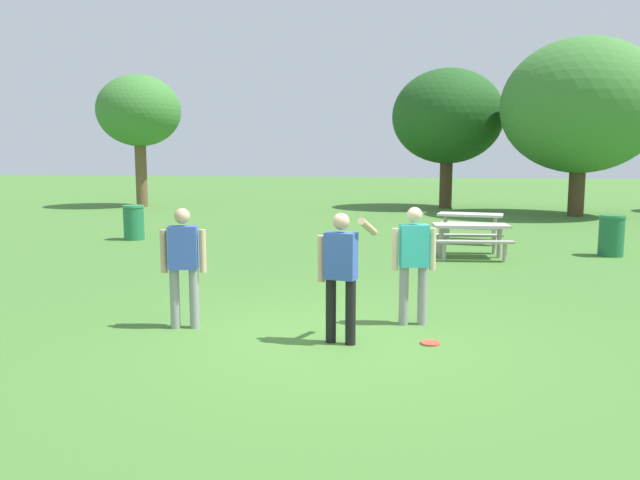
# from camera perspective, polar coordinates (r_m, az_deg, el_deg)

# --- Properties ---
(ground_plane) EXTENTS (120.00, 120.00, 0.00)m
(ground_plane) POSITION_cam_1_polar(r_m,az_deg,el_deg) (8.06, 1.31, -9.16)
(ground_plane) COLOR #447530
(person_thrower) EXTENTS (0.59, 0.30, 1.64)m
(person_thrower) POSITION_cam_1_polar(r_m,az_deg,el_deg) (8.64, -12.31, -1.77)
(person_thrower) COLOR gray
(person_thrower) RESTS_ON ground
(person_catcher) EXTENTS (0.59, 0.30, 1.64)m
(person_catcher) POSITION_cam_1_polar(r_m,az_deg,el_deg) (8.71, 8.52, -1.60)
(person_catcher) COLOR gray
(person_catcher) RESTS_ON ground
(person_bystander) EXTENTS (0.71, 0.65, 1.64)m
(person_bystander) POSITION_cam_1_polar(r_m,az_deg,el_deg) (7.75, 1.94, -2.52)
(person_bystander) COLOR black
(person_bystander) RESTS_ON ground
(frisbee) EXTENTS (0.24, 0.24, 0.03)m
(frisbee) POSITION_cam_1_polar(r_m,az_deg,el_deg) (8.05, 9.99, -9.21)
(frisbee) COLOR #E04733
(frisbee) RESTS_ON ground
(picnic_table_near) EXTENTS (1.85, 1.60, 0.77)m
(picnic_table_near) POSITION_cam_1_polar(r_m,az_deg,el_deg) (14.82, 13.52, 0.61)
(picnic_table_near) COLOR #B2ADA3
(picnic_table_near) RESTS_ON ground
(picnic_table_far) EXTENTS (1.89, 1.65, 0.77)m
(picnic_table_far) POSITION_cam_1_polar(r_m,az_deg,el_deg) (17.53, 13.48, 1.68)
(picnic_table_far) COLOR beige
(picnic_table_far) RESTS_ON ground
(trash_can_beside_table) EXTENTS (0.59, 0.59, 0.96)m
(trash_can_beside_table) POSITION_cam_1_polar(r_m,az_deg,el_deg) (18.22, -16.57, 1.54)
(trash_can_beside_table) COLOR #237047
(trash_can_beside_table) RESTS_ON ground
(trash_can_further_along) EXTENTS (0.59, 0.59, 0.96)m
(trash_can_further_along) POSITION_cam_1_polar(r_m,az_deg,el_deg) (16.11, 24.97, 0.37)
(trash_can_further_along) COLOR #1E663D
(trash_can_further_along) RESTS_ON ground
(tree_tall_left) EXTENTS (3.74, 3.74, 5.93)m
(tree_tall_left) POSITION_cam_1_polar(r_m,az_deg,el_deg) (29.95, -16.14, 11.14)
(tree_tall_left) COLOR brown
(tree_tall_left) RESTS_ON ground
(tree_broad_center) EXTENTS (4.86, 4.86, 6.11)m
(tree_broad_center) POSITION_cam_1_polar(r_m,az_deg,el_deg) (28.59, 11.53, 10.92)
(tree_broad_center) COLOR #4C3823
(tree_broad_center) RESTS_ON ground
(tree_far_right) EXTENTS (5.99, 5.99, 6.75)m
(tree_far_right) POSITION_cam_1_polar(r_m,az_deg,el_deg) (26.29, 22.65, 11.17)
(tree_far_right) COLOR #4C3823
(tree_far_right) RESTS_ON ground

